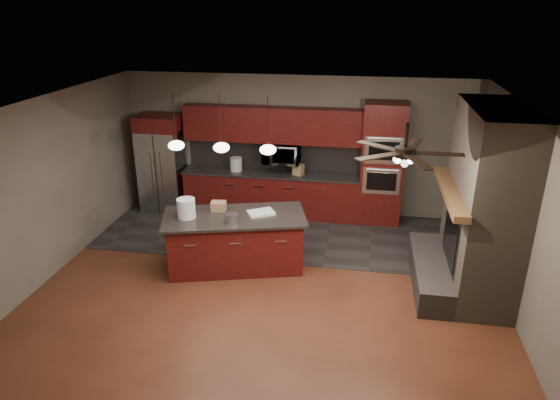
% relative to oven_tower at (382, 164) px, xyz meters
% --- Properties ---
extents(ground, '(7.00, 7.00, 0.00)m').
position_rel_oven_tower_xyz_m(ground, '(-1.70, -2.69, -1.19)').
color(ground, brown).
rests_on(ground, ground).
extents(ceiling, '(7.00, 6.00, 0.02)m').
position_rel_oven_tower_xyz_m(ceiling, '(-1.70, -2.69, 1.61)').
color(ceiling, white).
rests_on(ceiling, back_wall).
extents(back_wall, '(7.00, 0.02, 2.80)m').
position_rel_oven_tower_xyz_m(back_wall, '(-1.70, 0.31, 0.21)').
color(back_wall, '#6E6758').
rests_on(back_wall, ground).
extents(right_wall, '(0.02, 6.00, 2.80)m').
position_rel_oven_tower_xyz_m(right_wall, '(1.80, -2.69, 0.21)').
color(right_wall, '#6E6758').
rests_on(right_wall, ground).
extents(left_wall, '(0.02, 6.00, 2.80)m').
position_rel_oven_tower_xyz_m(left_wall, '(-5.20, -2.69, 0.21)').
color(left_wall, '#6E6758').
rests_on(left_wall, ground).
extents(slate_tile_patch, '(7.00, 2.40, 0.01)m').
position_rel_oven_tower_xyz_m(slate_tile_patch, '(-1.70, -0.89, -1.19)').
color(slate_tile_patch, '#2D2A28').
rests_on(slate_tile_patch, ground).
extents(fireplace_column, '(1.30, 2.10, 2.80)m').
position_rel_oven_tower_xyz_m(fireplace_column, '(1.34, -2.29, 0.11)').
color(fireplace_column, brown).
rests_on(fireplace_column, ground).
extents(back_cabinetry, '(3.59, 0.64, 2.20)m').
position_rel_oven_tower_xyz_m(back_cabinetry, '(-2.18, 0.05, -0.30)').
color(back_cabinetry, '#581610').
rests_on(back_cabinetry, ground).
extents(oven_tower, '(0.80, 0.63, 2.38)m').
position_rel_oven_tower_xyz_m(oven_tower, '(0.00, 0.00, 0.00)').
color(oven_tower, '#581610').
rests_on(oven_tower, ground).
extents(microwave, '(0.73, 0.41, 0.50)m').
position_rel_oven_tower_xyz_m(microwave, '(-1.98, 0.06, 0.11)').
color(microwave, silver).
rests_on(microwave, back_cabinetry).
extents(refrigerator, '(0.85, 0.75, 2.00)m').
position_rel_oven_tower_xyz_m(refrigerator, '(-4.45, -0.07, -0.19)').
color(refrigerator, silver).
rests_on(refrigerator, ground).
extents(kitchen_island, '(2.45, 1.59, 0.92)m').
position_rel_oven_tower_xyz_m(kitchen_island, '(-2.35, -2.27, -0.73)').
color(kitchen_island, '#581610').
rests_on(kitchen_island, ground).
extents(white_bucket, '(0.40, 0.40, 0.31)m').
position_rel_oven_tower_xyz_m(white_bucket, '(-3.08, -2.46, -0.12)').
color(white_bucket, white).
rests_on(white_bucket, kitchen_island).
extents(paint_can, '(0.22, 0.22, 0.14)m').
position_rel_oven_tower_xyz_m(paint_can, '(-2.33, -2.52, -0.20)').
color(paint_can, '#A3A3A8').
rests_on(paint_can, kitchen_island).
extents(paint_tray, '(0.50, 0.46, 0.04)m').
position_rel_oven_tower_xyz_m(paint_tray, '(-1.95, -2.13, -0.25)').
color(paint_tray, white).
rests_on(paint_tray, kitchen_island).
extents(cardboard_box, '(0.26, 0.20, 0.15)m').
position_rel_oven_tower_xyz_m(cardboard_box, '(-2.66, -2.11, -0.19)').
color(cardboard_box, '#98734E').
rests_on(cardboard_box, kitchen_island).
extents(counter_bucket, '(0.27, 0.27, 0.27)m').
position_rel_oven_tower_xyz_m(counter_bucket, '(-2.90, 0.01, -0.15)').
color(counter_bucket, silver).
rests_on(counter_bucket, back_cabinetry).
extents(counter_box, '(0.24, 0.22, 0.21)m').
position_rel_oven_tower_xyz_m(counter_box, '(-1.62, -0.04, -0.18)').
color(counter_box, '#9E7A51').
rests_on(counter_box, back_cabinetry).
extents(pendant_left, '(0.26, 0.26, 0.92)m').
position_rel_oven_tower_xyz_m(pendant_left, '(-3.35, -1.99, 0.77)').
color(pendant_left, black).
rests_on(pendant_left, ceiling).
extents(pendant_center, '(0.26, 0.26, 0.92)m').
position_rel_oven_tower_xyz_m(pendant_center, '(-2.60, -1.99, 0.77)').
color(pendant_center, black).
rests_on(pendant_center, ceiling).
extents(pendant_right, '(0.26, 0.26, 0.92)m').
position_rel_oven_tower_xyz_m(pendant_right, '(-1.85, -1.99, 0.77)').
color(pendant_right, black).
rests_on(pendant_right, ceiling).
extents(ceiling_fan, '(1.27, 1.33, 0.41)m').
position_rel_oven_tower_xyz_m(ceiling_fan, '(0.10, -3.49, 1.27)').
color(ceiling_fan, black).
rests_on(ceiling_fan, ceiling).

